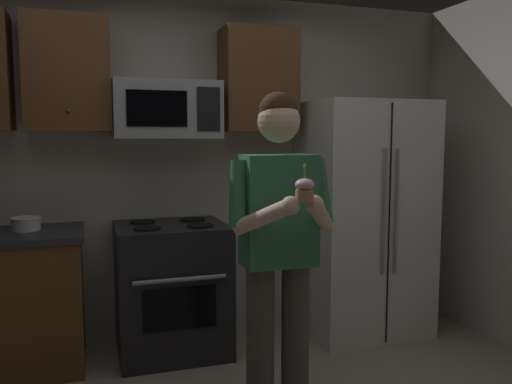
% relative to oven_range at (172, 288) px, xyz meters
% --- Properties ---
extents(wall_back, '(4.40, 0.10, 2.60)m').
position_rel_oven_range_xyz_m(wall_back, '(0.15, 0.39, 0.84)').
color(wall_back, beige).
rests_on(wall_back, ground).
extents(oven_range, '(0.76, 0.70, 0.93)m').
position_rel_oven_range_xyz_m(oven_range, '(0.00, 0.00, 0.00)').
color(oven_range, black).
rests_on(oven_range, ground).
extents(microwave, '(0.74, 0.41, 0.40)m').
position_rel_oven_range_xyz_m(microwave, '(0.00, 0.12, 1.26)').
color(microwave, '#9EA0A5').
extents(refrigerator, '(0.90, 0.75, 1.80)m').
position_rel_oven_range_xyz_m(refrigerator, '(1.50, -0.04, 0.44)').
color(refrigerator, white).
rests_on(refrigerator, ground).
extents(cabinet_row_upper, '(2.78, 0.36, 0.76)m').
position_rel_oven_range_xyz_m(cabinet_row_upper, '(-0.57, 0.17, 1.49)').
color(cabinet_row_upper, brown).
extents(bowl_large_white, '(0.19, 0.19, 0.09)m').
position_rel_oven_range_xyz_m(bowl_large_white, '(-0.94, 0.07, 0.50)').
color(bowl_large_white, white).
rests_on(bowl_large_white, counter_left).
extents(person, '(0.60, 0.48, 1.76)m').
position_rel_oven_range_xyz_m(person, '(0.40, -1.10, 0.53)').
color(person, '#4C4742').
rests_on(person, ground).
extents(cupcake, '(0.09, 0.09, 0.17)m').
position_rel_oven_range_xyz_m(cupcake, '(0.40, -1.43, 0.83)').
color(cupcake, '#A87F56').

